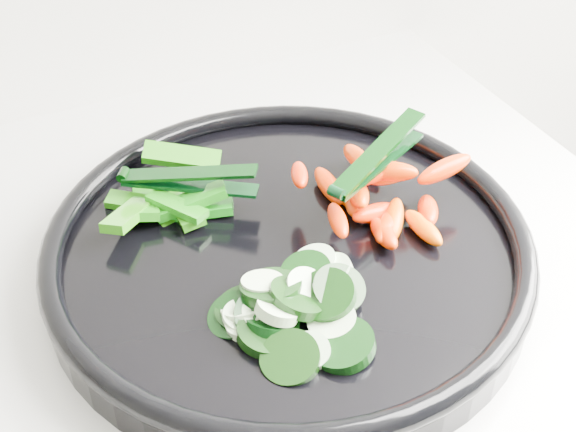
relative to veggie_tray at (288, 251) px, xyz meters
name	(u,v)px	position (x,y,z in m)	size (l,w,h in m)	color
veggie_tray	(288,251)	(0.00, 0.00, 0.00)	(0.41, 0.41, 0.04)	black
cucumber_pile	(286,310)	(-0.03, -0.07, 0.01)	(0.12, 0.12, 0.04)	black
carrot_pile	(375,194)	(0.08, 0.01, 0.02)	(0.15, 0.14, 0.05)	#F15300
pepper_pile	(174,198)	(-0.06, 0.08, 0.01)	(0.12, 0.11, 0.04)	#126209
tong_carrot	(376,159)	(0.08, 0.01, 0.05)	(0.11, 0.06, 0.02)	black
tong_pepper	(185,179)	(-0.05, 0.08, 0.03)	(0.10, 0.08, 0.02)	black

